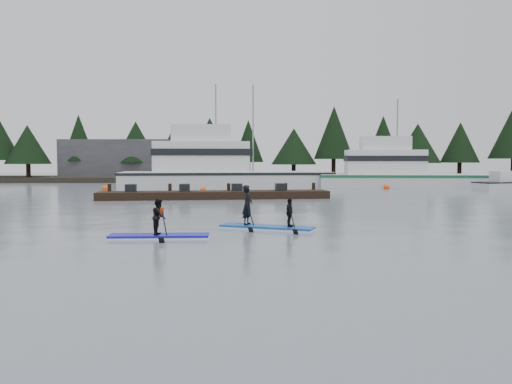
{
  "coord_description": "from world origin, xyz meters",
  "views": [
    {
      "loc": [
        -0.21,
        -17.6,
        2.66
      ],
      "look_at": [
        0.0,
        6.0,
        1.1
      ],
      "focal_mm": 35.0,
      "sensor_mm": 36.0,
      "label": 1
    }
  ],
  "objects_px": {
    "fishing_boat_medium": "(400,180)",
    "paddleboard_solo": "(159,226)",
    "fishing_boat_large": "(220,178)",
    "paddleboard_duo": "(264,216)",
    "floating_dock": "(215,195)"
  },
  "relations": [
    {
      "from": "fishing_boat_medium",
      "to": "paddleboard_solo",
      "type": "distance_m",
      "value": 34.51
    },
    {
      "from": "paddleboard_solo",
      "to": "paddleboard_duo",
      "type": "bearing_deg",
      "value": 28.98
    },
    {
      "from": "fishing_boat_medium",
      "to": "paddleboard_duo",
      "type": "height_order",
      "value": "fishing_boat_medium"
    },
    {
      "from": "fishing_boat_medium",
      "to": "floating_dock",
      "type": "distance_m",
      "value": 21.12
    },
    {
      "from": "fishing_boat_medium",
      "to": "paddleboard_duo",
      "type": "relative_size",
      "value": 4.4
    },
    {
      "from": "fishing_boat_large",
      "to": "paddleboard_solo",
      "type": "height_order",
      "value": "fishing_boat_large"
    },
    {
      "from": "fishing_boat_medium",
      "to": "paddleboard_duo",
      "type": "xyz_separation_m",
      "value": [
        -13.46,
        -27.82,
        -0.19
      ]
    },
    {
      "from": "fishing_boat_large",
      "to": "floating_dock",
      "type": "relative_size",
      "value": 1.31
    },
    {
      "from": "fishing_boat_large",
      "to": "floating_dock",
      "type": "bearing_deg",
      "value": -93.26
    },
    {
      "from": "fishing_boat_large",
      "to": "fishing_boat_medium",
      "type": "bearing_deg",
      "value": -9.04
    },
    {
      "from": "fishing_boat_large",
      "to": "paddleboard_solo",
      "type": "xyz_separation_m",
      "value": [
        -0.08,
        -31.07,
        -0.44
      ]
    },
    {
      "from": "floating_dock",
      "to": "fishing_boat_large",
      "type": "bearing_deg",
      "value": 85.53
    },
    {
      "from": "fishing_boat_large",
      "to": "paddleboard_solo",
      "type": "distance_m",
      "value": 31.07
    },
    {
      "from": "floating_dock",
      "to": "paddleboard_duo",
      "type": "xyz_separation_m",
      "value": [
        2.97,
        -14.56,
        0.22
      ]
    },
    {
      "from": "floating_dock",
      "to": "paddleboard_solo",
      "type": "bearing_deg",
      "value": -98.8
    }
  ]
}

